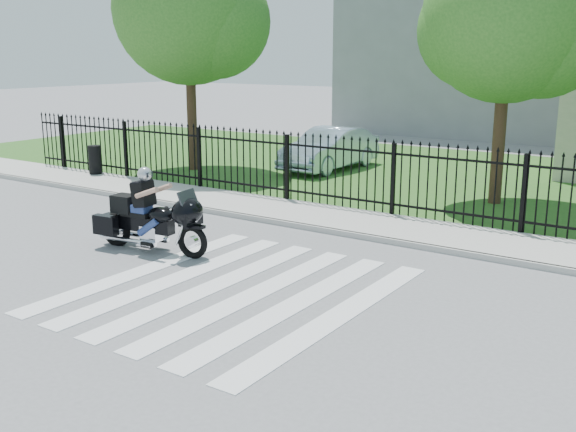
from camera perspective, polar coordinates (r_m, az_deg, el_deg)
The scene contains 12 objects.
ground at distance 11.25m, azimuth -4.64°, elevation -6.30°, with size 120.00×120.00×0.00m, color slate.
crosswalk at distance 11.24m, azimuth -4.64°, elevation -6.27°, with size 5.00×5.50×0.01m, color silver, non-canonical shape.
sidewalk at distance 15.27m, azimuth 7.15°, elevation -0.74°, with size 40.00×2.00×0.12m, color #ADAAA3.
curb at distance 14.41m, azimuth 5.33°, elevation -1.57°, with size 40.00×0.12×0.12m, color #ADAAA3.
grass_strip at distance 21.62m, azimuth 15.65°, elevation 2.98°, with size 40.00×12.00×0.02m, color #2B5B1F.
iron_fence at distance 15.97m, azimuth 8.88°, elevation 2.93°, with size 26.00×0.04×1.80m.
tree_left at distance 22.60m, azimuth -8.44°, elevation 16.93°, with size 4.80×4.80×7.58m.
tree_mid at distance 17.99m, azimuth 18.12°, elevation 15.68°, with size 4.20×4.20×6.78m.
building_tall at distance 35.62m, azimuth 19.13°, elevation 16.44°, with size 15.00×10.00×12.00m, color gray.
motorcycle_rider at distance 13.50m, azimuth -11.70°, elevation -0.03°, with size 2.60×0.98×1.72m.
parked_car at distance 22.59m, azimuth 3.55°, elevation 5.70°, with size 1.46×4.20×1.38m, color silver.
litter_bin at distance 22.02m, azimuth -16.03°, elevation 4.61°, with size 0.40×0.40×0.89m, color black.
Camera 1 is at (6.66, -8.21, 3.83)m, focal length 42.00 mm.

